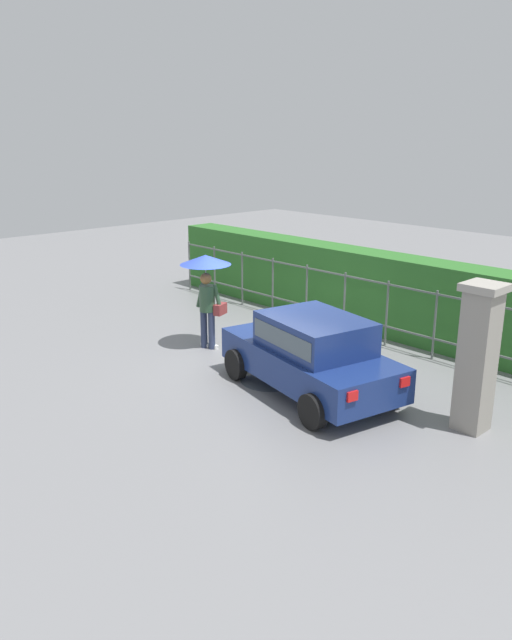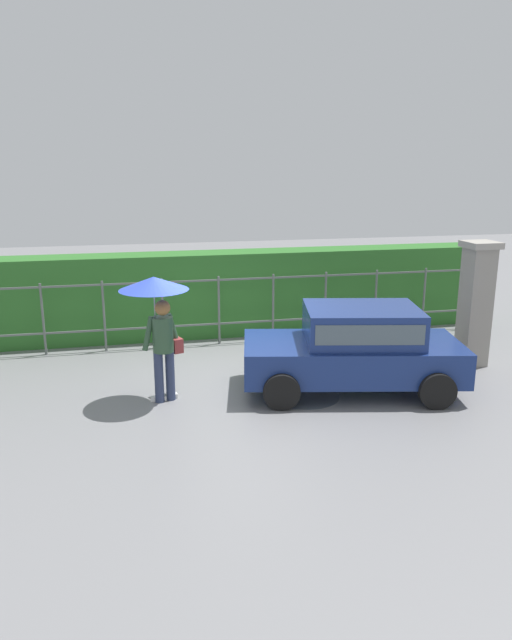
{
  "view_description": "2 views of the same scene",
  "coord_description": "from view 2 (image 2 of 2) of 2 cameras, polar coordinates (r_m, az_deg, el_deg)",
  "views": [
    {
      "loc": [
        8.89,
        -8.71,
        4.55
      ],
      "look_at": [
        0.64,
        -0.98,
        1.17
      ],
      "focal_mm": 34.48,
      "sensor_mm": 36.0,
      "label": 1
    },
    {
      "loc": [
        -1.85,
        -9.94,
        3.82
      ],
      "look_at": [
        0.21,
        -0.52,
        1.29
      ],
      "focal_mm": 33.34,
      "sensor_mm": 36.0,
      "label": 2
    }
  ],
  "objects": [
    {
      "name": "ground_plane",
      "position": [
        10.8,
        -1.71,
        -5.99
      ],
      "size": [
        40.0,
        40.0,
        0.0
      ],
      "primitive_type": "plane",
      "color": "slate"
    },
    {
      "name": "puddle_near",
      "position": [
        10.21,
        4.65,
        -7.28
      ],
      "size": [
        1.19,
        1.19,
        0.0
      ],
      "primitive_type": "cylinder",
      "color": "#4C545B",
      "rests_on": "ground"
    },
    {
      "name": "car",
      "position": [
        10.34,
        9.53,
        -2.44
      ],
      "size": [
        3.96,
        2.45,
        1.48
      ],
      "rotation": [
        0.0,
        0.0,
        2.94
      ],
      "color": "navy",
      "rests_on": "ground"
    },
    {
      "name": "fence_section",
      "position": [
        12.89,
        -3.58,
        1.26
      ],
      "size": [
        12.17,
        0.05,
        1.5
      ],
      "color": "#59605B",
      "rests_on": "ground"
    },
    {
      "name": "hedge_row",
      "position": [
        13.65,
        -4.12,
        2.54
      ],
      "size": [
        13.12,
        0.9,
        1.9
      ],
      "primitive_type": "cube",
      "color": "#2D6B28",
      "rests_on": "ground"
    },
    {
      "name": "pedestrian",
      "position": [
        9.66,
        -9.42,
        1.35
      ],
      "size": [
        1.12,
        1.12,
        2.09
      ],
      "rotation": [
        0.0,
        0.0,
        1.91
      ],
      "color": "#2D3856",
      "rests_on": "ground"
    },
    {
      "name": "gate_pillar",
      "position": [
        12.17,
        20.32,
        1.56
      ],
      "size": [
        0.6,
        0.6,
        2.42
      ],
      "color": "gray",
      "rests_on": "ground"
    }
  ]
}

